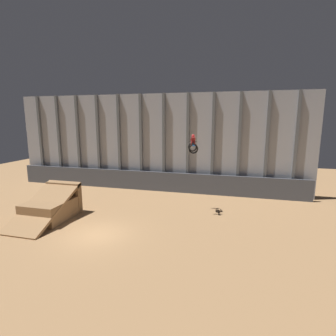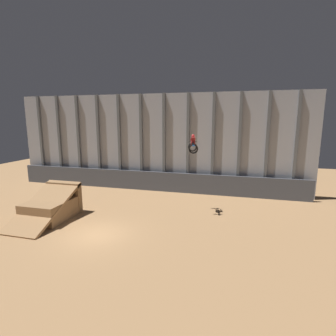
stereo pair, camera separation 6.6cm
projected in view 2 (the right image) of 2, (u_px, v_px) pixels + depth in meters
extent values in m
plane|color=#9E754C|center=(97.00, 235.00, 17.25)|extent=(60.00, 60.00, 0.00)
cube|color=#A3A8B2|center=(153.00, 143.00, 27.86)|extent=(32.00, 0.12, 10.11)
cube|color=slate|center=(41.00, 140.00, 31.18)|extent=(0.28, 0.28, 10.11)
cube|color=slate|center=(60.00, 140.00, 30.54)|extent=(0.28, 0.28, 10.11)
cube|color=slate|center=(79.00, 141.00, 29.90)|extent=(0.28, 0.28, 10.11)
cube|color=slate|center=(99.00, 141.00, 29.26)|extent=(0.28, 0.28, 10.11)
cube|color=slate|center=(119.00, 142.00, 28.62)|extent=(0.28, 0.28, 10.11)
cube|color=slate|center=(141.00, 142.00, 27.99)|extent=(0.28, 0.28, 10.11)
cube|color=slate|center=(164.00, 143.00, 27.35)|extent=(0.28, 0.28, 10.11)
cube|color=slate|center=(188.00, 144.00, 26.71)|extent=(0.28, 0.28, 10.11)
cube|color=slate|center=(213.00, 144.00, 26.07)|extent=(0.28, 0.28, 10.11)
cube|color=slate|center=(239.00, 145.00, 25.43)|extent=(0.28, 0.28, 10.11)
cube|color=slate|center=(267.00, 145.00, 24.79)|extent=(0.28, 0.28, 10.11)
cube|color=slate|center=(296.00, 146.00, 24.15)|extent=(0.28, 0.28, 10.11)
cube|color=#474C56|center=(151.00, 181.00, 27.82)|extent=(31.36, 0.20, 2.05)
cube|color=#966F48|center=(52.00, 209.00, 20.06)|extent=(2.92, 3.72, 1.46)
cube|color=olive|center=(64.00, 197.00, 21.50)|extent=(2.98, 0.50, 2.43)
cube|color=#9E754C|center=(44.00, 206.00, 19.21)|extent=(2.98, 5.40, 2.62)
torus|color=black|center=(193.00, 147.00, 21.22)|extent=(0.74, 0.27, 0.73)
torus|color=black|center=(193.00, 149.00, 19.84)|extent=(0.74, 0.27, 0.73)
cube|color=#B7B7BC|center=(193.00, 147.00, 20.46)|extent=(0.29, 0.55, 0.29)
cube|color=blue|center=(193.00, 144.00, 20.59)|extent=(0.29, 0.47, 0.24)
cube|color=black|center=(193.00, 144.00, 20.19)|extent=(0.27, 0.58, 0.13)
cube|color=blue|center=(193.00, 146.00, 19.70)|extent=(0.21, 0.38, 0.06)
cylinder|color=#B7B7BC|center=(193.00, 144.00, 21.00)|extent=(0.11, 0.27, 0.53)
cylinder|color=black|center=(193.00, 141.00, 20.92)|extent=(0.65, 0.18, 0.04)
cube|color=maroon|center=(193.00, 140.00, 20.34)|extent=(0.34, 0.37, 0.53)
sphere|color=red|center=(193.00, 136.00, 20.38)|extent=(0.31, 0.31, 0.26)
cylinder|color=maroon|center=(191.00, 143.00, 20.45)|extent=(0.19, 0.42, 0.33)
cylinder|color=maroon|center=(195.00, 143.00, 20.44)|extent=(0.19, 0.42, 0.33)
cylinder|color=maroon|center=(191.00, 140.00, 20.58)|extent=(0.19, 0.52, 0.26)
cylinder|color=maroon|center=(195.00, 140.00, 20.57)|extent=(0.19, 0.52, 0.26)
cube|color=black|center=(74.00, 207.00, 22.62)|extent=(0.36, 0.36, 0.03)
cone|color=orange|center=(74.00, 204.00, 22.57)|extent=(0.28, 0.28, 0.55)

